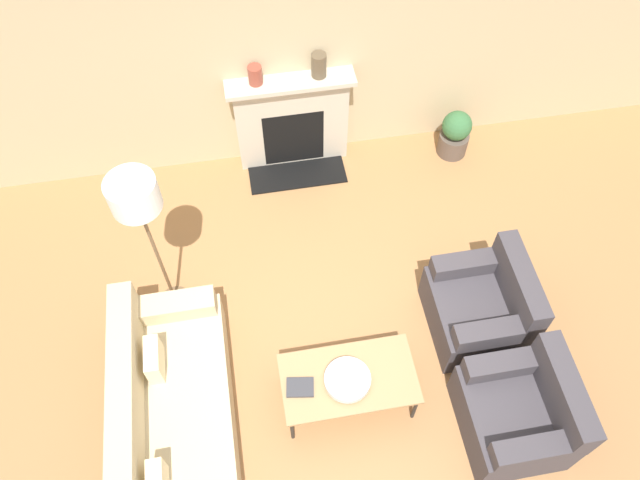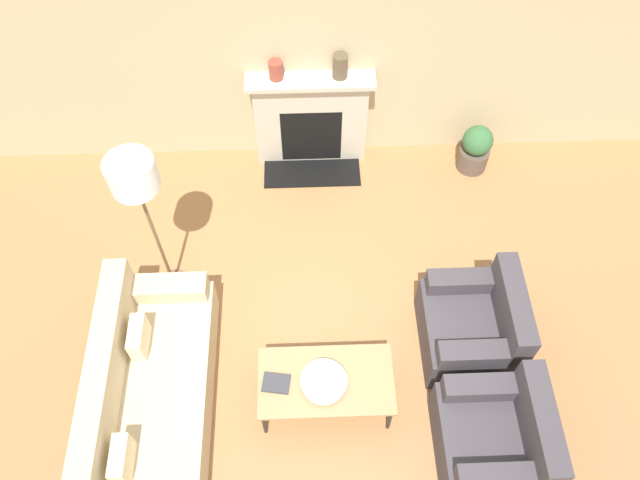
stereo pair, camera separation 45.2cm
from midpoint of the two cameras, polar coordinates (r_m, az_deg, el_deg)
ground_plane at (r=5.71m, az=1.73°, el=-12.98°), size 18.00×18.00×0.00m
wall_back at (r=6.24m, az=0.65°, el=17.54°), size 18.00×0.06×2.90m
fireplace at (r=6.74m, az=1.11°, el=10.79°), size 1.30×0.59×1.13m
couch at (r=5.45m, az=-13.24°, el=-14.68°), size 0.88×2.22×0.84m
armchair_near at (r=5.46m, az=18.09°, el=-17.03°), size 0.79×0.87×0.86m
armchair_far at (r=5.79m, az=16.05°, el=-7.77°), size 0.79×0.87×0.86m
coffee_table at (r=5.28m, az=3.06°, el=-12.96°), size 1.12×0.62×0.44m
bowl at (r=5.20m, az=2.90°, el=-12.98°), size 0.38×0.38×0.08m
book at (r=5.23m, az=-1.50°, el=-13.11°), size 0.25×0.20×0.02m
floor_lamp at (r=5.02m, az=-14.04°, el=4.80°), size 0.39×0.39×1.80m
mantel_vase_left at (r=6.28m, az=-1.94°, el=15.18°), size 0.14×0.14×0.20m
mantel_vase_center_left at (r=6.28m, az=3.98°, el=15.49°), size 0.15×0.15×0.25m
potted_plant at (r=7.09m, az=15.83°, el=7.95°), size 0.33×0.33×0.57m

